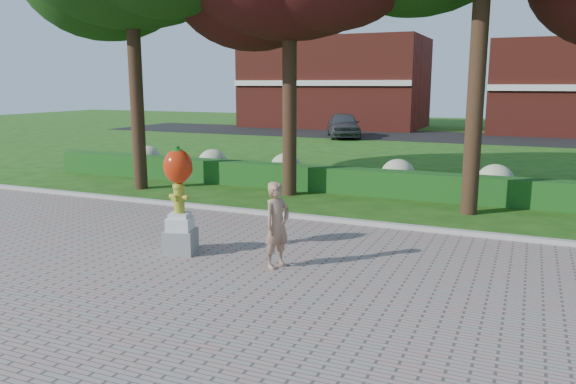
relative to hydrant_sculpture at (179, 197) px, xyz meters
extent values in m
plane|color=#1D4912|center=(1.53, 0.74, -1.20)|extent=(100.00, 100.00, 0.00)
cube|color=gray|center=(1.53, -3.26, -1.18)|extent=(40.00, 14.00, 0.04)
cube|color=#ADADA5|center=(1.53, 3.74, -1.13)|extent=(40.00, 0.18, 0.15)
cube|color=#154917|center=(1.53, 7.74, -0.80)|extent=(24.00, 0.70, 0.80)
ellipsoid|color=#9EAA81|center=(-7.47, 8.74, -0.65)|extent=(1.10, 1.10, 0.99)
ellipsoid|color=#9EAA81|center=(-4.47, 8.74, -0.65)|extent=(1.10, 1.10, 0.99)
ellipsoid|color=#9EAA81|center=(-1.47, 8.74, -0.65)|extent=(1.10, 1.10, 0.99)
ellipsoid|color=#9EAA81|center=(2.53, 8.74, -0.65)|extent=(1.10, 1.10, 0.99)
ellipsoid|color=#9EAA81|center=(5.53, 8.74, -0.65)|extent=(1.10, 1.10, 0.99)
cube|color=black|center=(1.53, 28.74, -1.19)|extent=(50.00, 8.00, 0.02)
cube|color=maroon|center=(-8.47, 34.74, 2.30)|extent=(14.00, 8.00, 7.00)
cylinder|color=black|center=(-5.47, 5.74, 2.16)|extent=(0.44, 0.44, 6.72)
cylinder|color=black|center=(-0.47, 6.74, 1.88)|extent=(0.44, 0.44, 6.16)
cylinder|color=black|center=(5.03, 6.24, 2.44)|extent=(0.44, 0.44, 7.28)
cube|color=gray|center=(0.00, 0.00, -0.92)|extent=(0.74, 0.74, 0.48)
cube|color=silver|center=(0.00, 0.00, -0.55)|extent=(0.59, 0.59, 0.27)
cube|color=silver|center=(0.00, 0.00, -0.37)|extent=(0.48, 0.48, 0.10)
cylinder|color=#999C22|center=(0.00, 0.00, -0.05)|extent=(0.21, 0.21, 0.54)
ellipsoid|color=#999C22|center=(0.00, 0.00, 0.22)|extent=(0.25, 0.25, 0.17)
cylinder|color=#999C22|center=(-0.15, 0.00, 0.01)|extent=(0.12, 0.11, 0.11)
cylinder|color=#999C22|center=(0.15, 0.00, 0.01)|extent=(0.12, 0.11, 0.11)
cylinder|color=#999C22|center=(0.00, -0.14, 0.01)|extent=(0.12, 0.12, 0.12)
cylinder|color=#999C22|center=(0.00, 0.00, 0.30)|extent=(0.08, 0.08, 0.05)
ellipsoid|color=#B82609|center=(0.00, 0.00, 0.63)|extent=(0.60, 0.54, 0.70)
ellipsoid|color=#B82609|center=(-0.17, 0.00, 0.61)|extent=(0.30, 0.30, 0.44)
ellipsoid|color=#B82609|center=(0.17, 0.00, 0.61)|extent=(0.30, 0.30, 0.44)
cylinder|color=#166016|center=(0.00, 0.00, 0.98)|extent=(0.10, 0.10, 0.12)
ellipsoid|color=#166016|center=(0.00, 0.00, 0.95)|extent=(0.23, 0.23, 0.08)
imported|color=#9F755B|center=(2.20, -0.05, -0.34)|extent=(0.57, 0.69, 1.64)
imported|color=#414449|center=(-4.83, 25.75, -0.37)|extent=(3.66, 5.13, 1.62)
camera|label=1|loc=(6.43, -9.30, 2.25)|focal=35.00mm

